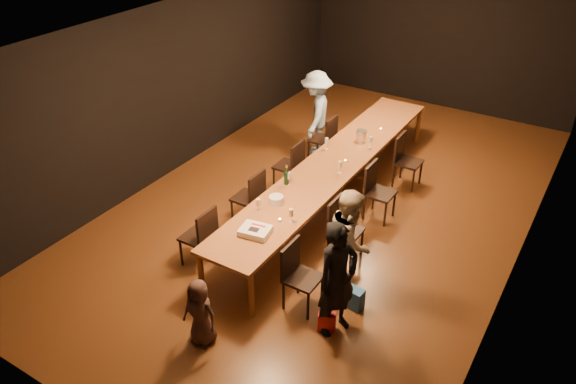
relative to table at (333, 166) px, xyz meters
The scene contains 30 objects.
ground 0.70m from the table, ahead, with size 10.00×10.00×0.00m, color #411F10.
room_shell 1.38m from the table, ahead, with size 6.04×10.04×3.02m.
table is the anchor object (origin of this frame).
chair_right_0 2.56m from the table, 70.50° to the right, with size 0.42×0.42×0.93m, color black, non-canonical shape.
chair_right_1 1.49m from the table, 54.69° to the right, with size 0.42×0.42×0.93m, color black, non-canonical shape.
chair_right_2 0.88m from the table, ahead, with size 0.42×0.42×0.93m, color black, non-canonical shape.
chair_right_3 1.49m from the table, 54.69° to the left, with size 0.42×0.42×0.93m, color black, non-canonical shape.
chair_left_0 2.56m from the table, 109.50° to the right, with size 0.42×0.42×0.93m, color black, non-canonical shape.
chair_left_1 1.49m from the table, 125.31° to the right, with size 0.42×0.42×0.93m, color black, non-canonical shape.
chair_left_2 0.88m from the table, behind, with size 0.42×0.42×0.93m, color black, non-canonical shape.
chair_left_3 1.49m from the table, 125.31° to the left, with size 0.42×0.42×0.93m, color black, non-canonical shape.
woman_birthday 2.89m from the table, 61.30° to the right, with size 0.56×0.37×1.54m, color black.
woman_tan 2.06m from the table, 56.09° to the right, with size 0.72×0.56×1.48m, color #C6B694.
man_blue 1.89m from the table, 127.65° to the left, with size 1.04×0.60×1.61m, color #95BBE6.
child 3.56m from the table, 87.91° to the right, with size 0.44×0.29×0.91m, color #412A24.
gift_bag_red 2.98m from the table, 63.25° to the right, with size 0.22×0.12×0.26m, color red.
gift_bag_blue 2.58m from the table, 55.50° to the right, with size 0.23×0.16×0.29m, color #2A68B9.
birthday_cake 2.26m from the table, 89.10° to the right, with size 0.44×0.37×0.09m.
plate_stack 1.50m from the table, 95.00° to the right, with size 0.21×0.21×0.12m, color silver.
champagne_bottle 1.02m from the table, 106.91° to the right, with size 0.08×0.08×0.32m, color black, non-canonical shape.
ice_bucket 0.97m from the table, 87.80° to the left, with size 0.18×0.18×0.20m, color silver.
wineglass_0 1.82m from the table, 97.08° to the right, with size 0.06×0.06×0.21m, color beige, non-canonical shape.
wineglass_1 1.81m from the table, 80.71° to the right, with size 0.06×0.06×0.21m, color beige, non-canonical shape.
wineglass_2 1.00m from the table, 105.95° to the right, with size 0.06×0.06×0.21m, color silver, non-canonical shape.
wineglass_3 0.37m from the table, 44.92° to the right, with size 0.06×0.06×0.21m, color beige, non-canonical shape.
wineglass_4 0.52m from the table, 130.99° to the left, with size 0.06×0.06×0.21m, color silver, non-canonical shape.
wineglass_5 0.87m from the table, 71.10° to the left, with size 0.06×0.06×0.21m, color silver, non-canonical shape.
tealight_near 1.85m from the table, 85.34° to the right, with size 0.05×0.05×0.03m, color #B2B7B2.
tealight_mid 0.21m from the table, 41.68° to the left, with size 0.05×0.05×0.03m, color #B2B7B2.
tealight_far 1.55m from the table, 84.45° to the left, with size 0.05×0.05×0.03m, color #B2B7B2.
Camera 1 is at (3.54, -7.13, 5.07)m, focal length 35.00 mm.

